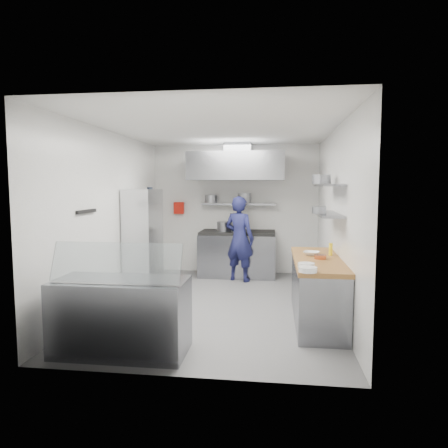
# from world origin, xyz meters

# --- Properties ---
(floor) EXTENTS (5.00, 5.00, 0.00)m
(floor) POSITION_xyz_m (0.00, 0.00, 0.00)
(floor) COLOR #545456
(floor) RESTS_ON ground
(ceiling) EXTENTS (5.00, 5.00, 0.00)m
(ceiling) POSITION_xyz_m (0.00, 0.00, 2.80)
(ceiling) COLOR silver
(ceiling) RESTS_ON wall_back
(wall_back) EXTENTS (3.60, 2.80, 0.02)m
(wall_back) POSITION_xyz_m (0.00, 2.50, 1.40)
(wall_back) COLOR white
(wall_back) RESTS_ON floor
(wall_front) EXTENTS (3.60, 2.80, 0.02)m
(wall_front) POSITION_xyz_m (0.00, -2.50, 1.40)
(wall_front) COLOR white
(wall_front) RESTS_ON floor
(wall_left) EXTENTS (2.80, 5.00, 0.02)m
(wall_left) POSITION_xyz_m (-1.80, 0.00, 1.40)
(wall_left) COLOR white
(wall_left) RESTS_ON floor
(wall_right) EXTENTS (2.80, 5.00, 0.02)m
(wall_right) POSITION_xyz_m (1.80, 0.00, 1.40)
(wall_right) COLOR white
(wall_right) RESTS_ON floor
(gas_range) EXTENTS (1.60, 0.80, 0.90)m
(gas_range) POSITION_xyz_m (0.10, 2.10, 0.45)
(gas_range) COLOR gray
(gas_range) RESTS_ON floor
(cooktop) EXTENTS (1.57, 0.78, 0.06)m
(cooktop) POSITION_xyz_m (0.10, 2.10, 0.93)
(cooktop) COLOR black
(cooktop) RESTS_ON gas_range
(stock_pot_left) EXTENTS (0.29, 0.29, 0.20)m
(stock_pot_left) POSITION_xyz_m (-0.19, 2.01, 1.06)
(stock_pot_left) COLOR slate
(stock_pot_left) RESTS_ON cooktop
(stock_pot_mid) EXTENTS (0.30, 0.30, 0.24)m
(stock_pot_mid) POSITION_xyz_m (0.10, 1.98, 1.08)
(stock_pot_mid) COLOR slate
(stock_pot_mid) RESTS_ON cooktop
(over_range_shelf) EXTENTS (1.60, 0.30, 0.04)m
(over_range_shelf) POSITION_xyz_m (0.10, 2.34, 1.52)
(over_range_shelf) COLOR gray
(over_range_shelf) RESTS_ON wall_back
(shelf_pot_a) EXTENTS (0.26, 0.26, 0.18)m
(shelf_pot_a) POSITION_xyz_m (-0.50, 2.30, 1.63)
(shelf_pot_a) COLOR slate
(shelf_pot_a) RESTS_ON over_range_shelf
(shelf_pot_b) EXTENTS (0.28, 0.28, 0.22)m
(shelf_pot_b) POSITION_xyz_m (0.23, 2.19, 1.65)
(shelf_pot_b) COLOR slate
(shelf_pot_b) RESTS_ON over_range_shelf
(extractor_hood) EXTENTS (1.90, 1.15, 0.55)m
(extractor_hood) POSITION_xyz_m (0.10, 1.93, 2.30)
(extractor_hood) COLOR gray
(extractor_hood) RESTS_ON wall_back
(hood_duct) EXTENTS (0.55, 0.55, 0.24)m
(hood_duct) POSITION_xyz_m (0.10, 2.15, 2.68)
(hood_duct) COLOR slate
(hood_duct) RESTS_ON extractor_hood
(red_firebox) EXTENTS (0.22, 0.10, 0.26)m
(red_firebox) POSITION_xyz_m (-1.25, 2.44, 1.42)
(red_firebox) COLOR red
(red_firebox) RESTS_ON wall_back
(chef) EXTENTS (0.74, 0.63, 1.71)m
(chef) POSITION_xyz_m (0.17, 1.66, 0.85)
(chef) COLOR #171A47
(chef) RESTS_ON floor
(wire_rack) EXTENTS (0.50, 0.90, 1.85)m
(wire_rack) POSITION_xyz_m (-1.53, 0.81, 0.93)
(wire_rack) COLOR silver
(wire_rack) RESTS_ON floor
(rack_bin_a) EXTENTS (0.16, 0.20, 0.18)m
(rack_bin_a) POSITION_xyz_m (-1.53, 1.00, 0.80)
(rack_bin_a) COLOR white
(rack_bin_a) RESTS_ON wire_rack
(rack_bin_b) EXTENTS (0.14, 0.18, 0.16)m
(rack_bin_b) POSITION_xyz_m (-1.53, 1.42, 1.30)
(rack_bin_b) COLOR yellow
(rack_bin_b) RESTS_ON wire_rack
(rack_jar) EXTENTS (0.11, 0.11, 0.18)m
(rack_jar) POSITION_xyz_m (-1.48, 1.08, 1.80)
(rack_jar) COLOR black
(rack_jar) RESTS_ON wire_rack
(knife_strip) EXTENTS (0.04, 0.55, 0.05)m
(knife_strip) POSITION_xyz_m (-1.78, -0.90, 1.55)
(knife_strip) COLOR black
(knife_strip) RESTS_ON wall_left
(prep_counter_base) EXTENTS (0.62, 2.00, 0.84)m
(prep_counter_base) POSITION_xyz_m (1.48, -0.60, 0.42)
(prep_counter_base) COLOR gray
(prep_counter_base) RESTS_ON floor
(prep_counter_top) EXTENTS (0.65, 2.04, 0.06)m
(prep_counter_top) POSITION_xyz_m (1.48, -0.60, 0.87)
(prep_counter_top) COLOR #9A6631
(prep_counter_top) RESTS_ON prep_counter_base
(plate_stack_a) EXTENTS (0.22, 0.22, 0.06)m
(plate_stack_a) POSITION_xyz_m (1.27, -1.54, 0.93)
(plate_stack_a) COLOR white
(plate_stack_a) RESTS_ON prep_counter_top
(plate_stack_b) EXTENTS (0.21, 0.21, 0.06)m
(plate_stack_b) POSITION_xyz_m (1.27, -1.30, 0.93)
(plate_stack_b) COLOR white
(plate_stack_b) RESTS_ON prep_counter_top
(copper_pan) EXTENTS (0.16, 0.16, 0.06)m
(copper_pan) POSITION_xyz_m (1.51, -0.67, 0.93)
(copper_pan) COLOR #B75C33
(copper_pan) RESTS_ON prep_counter_top
(squeeze_bottle) EXTENTS (0.06, 0.06, 0.18)m
(squeeze_bottle) POSITION_xyz_m (1.69, -0.34, 0.99)
(squeeze_bottle) COLOR yellow
(squeeze_bottle) RESTS_ON prep_counter_top
(mixing_bowl) EXTENTS (0.29, 0.29, 0.06)m
(mixing_bowl) POSITION_xyz_m (1.41, -0.38, 0.93)
(mixing_bowl) COLOR white
(mixing_bowl) RESTS_ON prep_counter_top
(wall_shelf_lower) EXTENTS (0.30, 1.30, 0.04)m
(wall_shelf_lower) POSITION_xyz_m (1.64, -0.30, 1.50)
(wall_shelf_lower) COLOR gray
(wall_shelf_lower) RESTS_ON wall_right
(wall_shelf_upper) EXTENTS (0.30, 1.30, 0.04)m
(wall_shelf_upper) POSITION_xyz_m (1.64, -0.30, 1.92)
(wall_shelf_upper) COLOR gray
(wall_shelf_upper) RESTS_ON wall_right
(shelf_pot_c) EXTENTS (0.20, 0.20, 0.10)m
(shelf_pot_c) POSITION_xyz_m (1.50, -0.47, 1.57)
(shelf_pot_c) COLOR slate
(shelf_pot_c) RESTS_ON wall_shelf_lower
(shelf_pot_d) EXTENTS (0.28, 0.28, 0.14)m
(shelf_pot_d) POSITION_xyz_m (1.58, -0.00, 2.01)
(shelf_pot_d) COLOR slate
(shelf_pot_d) RESTS_ON wall_shelf_upper
(display_case) EXTENTS (1.50, 0.70, 0.85)m
(display_case) POSITION_xyz_m (-0.85, -2.00, 0.42)
(display_case) COLOR gray
(display_case) RESTS_ON floor
(display_glass) EXTENTS (1.47, 0.19, 0.42)m
(display_glass) POSITION_xyz_m (-0.85, -2.12, 1.07)
(display_glass) COLOR silver
(display_glass) RESTS_ON display_case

